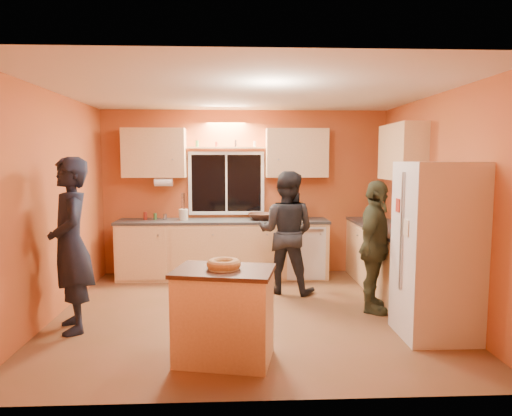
{
  "coord_description": "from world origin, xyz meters",
  "views": [
    {
      "loc": [
        -0.16,
        -5.28,
        1.82
      ],
      "look_at": [
        0.1,
        0.4,
        1.22
      ],
      "focal_mm": 32.0,
      "sensor_mm": 36.0,
      "label": 1
    }
  ],
  "objects": [
    {
      "name": "room_shell",
      "position": [
        0.12,
        0.41,
        1.62
      ],
      "size": [
        4.54,
        4.04,
        2.61
      ],
      "color": "#BC5430",
      "rests_on": "ground"
    },
    {
      "name": "person_center",
      "position": [
        0.54,
        0.87,
        0.83
      ],
      "size": [
        0.98,
        0.88,
        1.67
      ],
      "primitive_type": "imported",
      "rotation": [
        0.0,
        0.0,
        2.79
      ],
      "color": "black",
      "rests_on": "ground"
    },
    {
      "name": "back_counter",
      "position": [
        0.01,
        1.7,
        0.45
      ],
      "size": [
        4.23,
        0.62,
        0.9
      ],
      "color": "tan",
      "rests_on": "ground"
    },
    {
      "name": "red_box",
      "position": [
        2.01,
        0.63,
        0.94
      ],
      "size": [
        0.18,
        0.15,
        0.07
      ],
      "primitive_type": "cube",
      "rotation": [
        0.0,
        0.0,
        0.24
      ],
      "color": "maroon",
      "rests_on": "right_counter"
    },
    {
      "name": "potted_plant",
      "position": [
        2.01,
        -0.3,
        1.05
      ],
      "size": [
        0.3,
        0.27,
        0.3
      ],
      "primitive_type": "imported",
      "rotation": [
        0.0,
        0.0,
        0.14
      ],
      "color": "gray",
      "rests_on": "right_counter"
    },
    {
      "name": "ground",
      "position": [
        0.0,
        0.0,
        0.0
      ],
      "size": [
        4.5,
        4.5,
        0.0
      ],
      "primitive_type": "plane",
      "color": "brown",
      "rests_on": "ground"
    },
    {
      "name": "refrigerator",
      "position": [
        1.89,
        -0.8,
        0.9
      ],
      "size": [
        0.72,
        0.7,
        1.8
      ],
      "primitive_type": "cube",
      "color": "silver",
      "rests_on": "ground"
    },
    {
      "name": "person_right",
      "position": [
        1.5,
        0.0,
        0.79
      ],
      "size": [
        0.79,
        1.0,
        1.58
      ],
      "primitive_type": "imported",
      "rotation": [
        0.0,
        0.0,
        1.06
      ],
      "color": "#383D27",
      "rests_on": "ground"
    },
    {
      "name": "person_left",
      "position": [
        -1.9,
        -0.45,
        0.93
      ],
      "size": [
        0.69,
        0.8,
        1.85
      ],
      "primitive_type": "imported",
      "rotation": [
        0.0,
        0.0,
        -1.13
      ],
      "color": "black",
      "rests_on": "ground"
    },
    {
      "name": "right_counter",
      "position": [
        1.95,
        0.5,
        0.45
      ],
      "size": [
        0.62,
        1.84,
        0.9
      ],
      "color": "tan",
      "rests_on": "ground"
    },
    {
      "name": "island",
      "position": [
        -0.27,
        -1.27,
        0.43
      ],
      "size": [
        0.98,
        0.76,
        0.85
      ],
      "rotation": [
        0.0,
        0.0,
        -0.21
      ],
      "color": "tan",
      "rests_on": "ground"
    },
    {
      "name": "mixing_bowl",
      "position": [
        0.24,
        1.7,
        0.95
      ],
      "size": [
        0.46,
        0.46,
        0.1
      ],
      "primitive_type": "imported",
      "rotation": [
        0.0,
        0.0,
        -0.14
      ],
      "color": "black",
      "rests_on": "back_counter"
    },
    {
      "name": "utensil_crock",
      "position": [
        -0.95,
        1.69,
        0.99
      ],
      "size": [
        0.14,
        0.14,
        0.17
      ],
      "primitive_type": "cylinder",
      "color": "beige",
      "rests_on": "back_counter"
    },
    {
      "name": "bundt_pastry",
      "position": [
        -0.27,
        -1.27,
        0.89
      ],
      "size": [
        0.31,
        0.31,
        0.09
      ],
      "primitive_type": "torus",
      "color": "#AF8048",
      "rests_on": "island"
    }
  ]
}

